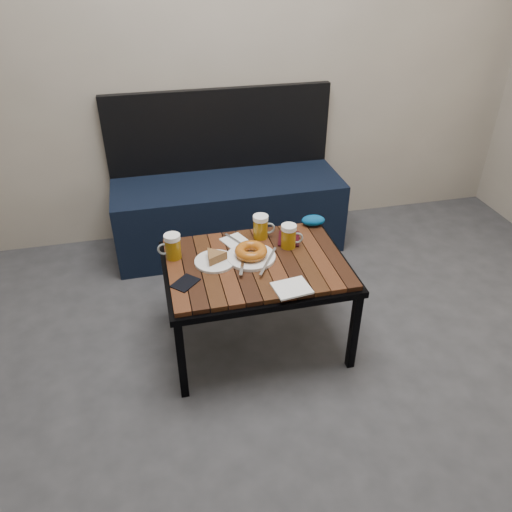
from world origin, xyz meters
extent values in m
plane|color=#2D2D30|center=(0.00, 0.00, 0.00)|extent=(4.00, 4.00, 0.00)
plane|color=gray|center=(0.00, 2.00, 1.40)|extent=(4.00, 0.00, 4.00)
cube|color=black|center=(0.00, 1.74, 0.23)|extent=(1.40, 0.50, 0.45)
cube|color=black|center=(0.00, 1.97, 0.70)|extent=(1.40, 0.05, 0.50)
cube|color=black|center=(-0.43, 0.54, 0.21)|extent=(0.04, 0.03, 0.42)
cube|color=black|center=(0.35, 0.54, 0.21)|extent=(0.04, 0.03, 0.42)
cube|color=black|center=(-0.43, 1.10, 0.21)|extent=(0.04, 0.04, 0.42)
cube|color=black|center=(0.35, 1.10, 0.21)|extent=(0.04, 0.04, 0.42)
cube|color=black|center=(-0.04, 0.82, 0.43)|extent=(0.84, 0.62, 0.03)
cube|color=black|center=(-0.04, 0.82, 0.46)|extent=(0.80, 0.58, 0.02)
cylinder|color=#96690C|center=(-0.40, 0.93, 0.52)|extent=(0.08, 0.08, 0.10)
cylinder|color=white|center=(-0.40, 0.93, 0.58)|extent=(0.07, 0.07, 0.02)
torus|color=#8C999E|center=(-0.44, 0.93, 0.52)|extent=(0.06, 0.02, 0.06)
cylinder|color=#96690C|center=(0.03, 1.02, 0.52)|extent=(0.08, 0.08, 0.10)
cylinder|color=white|center=(0.03, 1.02, 0.58)|extent=(0.07, 0.07, 0.02)
torus|color=#8C999E|center=(0.07, 1.01, 0.52)|extent=(0.06, 0.02, 0.06)
cylinder|color=#96690C|center=(0.14, 0.90, 0.52)|extent=(0.08, 0.08, 0.09)
cylinder|color=white|center=(0.14, 0.90, 0.58)|extent=(0.07, 0.07, 0.02)
torus|color=#8C999E|center=(0.18, 0.89, 0.52)|extent=(0.06, 0.02, 0.06)
cylinder|color=white|center=(-0.22, 0.85, 0.48)|extent=(0.18, 0.18, 0.01)
cylinder|color=white|center=(-0.05, 0.84, 0.48)|extent=(0.22, 0.22, 0.01)
torus|color=#8B450C|center=(-0.05, 0.84, 0.51)|extent=(0.15, 0.15, 0.05)
cube|color=#A5A8AD|center=(0.01, 0.78, 0.49)|extent=(0.13, 0.21, 0.00)
cube|color=#A5A8AD|center=(-0.11, 0.78, 0.49)|extent=(0.06, 0.17, 0.00)
cube|color=white|center=(-0.10, 1.01, 0.48)|extent=(0.14, 0.14, 0.01)
cube|color=#A5A8AD|center=(-0.10, 1.01, 0.48)|extent=(0.08, 0.14, 0.00)
cube|color=white|center=(0.06, 0.58, 0.48)|extent=(0.16, 0.14, 0.01)
cube|color=black|center=(-0.37, 0.72, 0.47)|extent=(0.14, 0.14, 0.01)
cube|color=black|center=(0.16, 0.97, 0.48)|extent=(0.14, 0.16, 0.01)
ellipsoid|color=navy|center=(0.32, 1.08, 0.50)|extent=(0.13, 0.09, 0.05)
camera|label=1|loc=(-0.47, -1.02, 1.73)|focal=35.00mm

